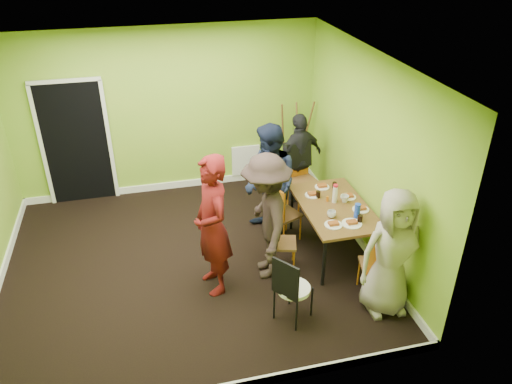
% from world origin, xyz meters
% --- Properties ---
extents(ground, '(5.00, 5.00, 0.00)m').
position_xyz_m(ground, '(0.00, 0.00, 0.00)').
color(ground, black).
rests_on(ground, ground).
extents(room_walls, '(5.04, 4.54, 2.82)m').
position_xyz_m(room_walls, '(-0.02, 0.04, 0.99)').
color(room_walls, '#7DB42E').
rests_on(room_walls, ground).
extents(dining_table, '(0.90, 1.50, 0.75)m').
position_xyz_m(dining_table, '(2.02, -0.19, 0.70)').
color(dining_table, black).
rests_on(dining_table, ground).
extents(chair_left_far, '(0.49, 0.49, 0.91)m').
position_xyz_m(chair_left_far, '(1.39, 0.23, 0.51)').
color(chair_left_far, orange).
rests_on(chair_left_far, ground).
extents(chair_left_near, '(0.43, 0.43, 0.85)m').
position_xyz_m(chair_left_near, '(1.16, -0.37, 0.48)').
color(chair_left_near, orange).
rests_on(chair_left_near, ground).
extents(chair_back_end, '(0.53, 0.60, 1.08)m').
position_xyz_m(chair_back_end, '(1.96, 1.24, 0.76)').
color(chair_back_end, orange).
rests_on(chair_back_end, ground).
extents(chair_front_end, '(0.45, 0.46, 0.93)m').
position_xyz_m(chair_front_end, '(2.18, -1.26, 0.52)').
color(chair_front_end, orange).
rests_on(chair_front_end, ground).
extents(chair_bentwood, '(0.50, 0.50, 0.92)m').
position_xyz_m(chair_bentwood, '(1.01, -1.39, 0.51)').
color(chair_bentwood, black).
rests_on(chair_bentwood, ground).
extents(easel, '(0.60, 0.57, 1.50)m').
position_xyz_m(easel, '(2.15, 2.02, 0.74)').
color(easel, brown).
rests_on(easel, ground).
extents(plate_near_left, '(0.22, 0.22, 0.01)m').
position_xyz_m(plate_near_left, '(1.81, 0.16, 0.76)').
color(plate_near_left, white).
rests_on(plate_near_left, dining_table).
extents(plate_near_right, '(0.23, 0.23, 0.01)m').
position_xyz_m(plate_near_right, '(1.82, -0.64, 0.76)').
color(plate_near_right, white).
rests_on(plate_near_right, dining_table).
extents(plate_far_back, '(0.22, 0.22, 0.01)m').
position_xyz_m(plate_far_back, '(2.03, 0.35, 0.76)').
color(plate_far_back, white).
rests_on(plate_far_back, dining_table).
extents(plate_far_front, '(0.26, 0.26, 0.01)m').
position_xyz_m(plate_far_front, '(2.06, -0.67, 0.76)').
color(plate_far_front, white).
rests_on(plate_far_front, dining_table).
extents(plate_wall_back, '(0.22, 0.22, 0.01)m').
position_xyz_m(plate_wall_back, '(2.29, -0.02, 0.76)').
color(plate_wall_back, white).
rests_on(plate_wall_back, dining_table).
extents(plate_wall_front, '(0.23, 0.23, 0.01)m').
position_xyz_m(plate_wall_front, '(2.32, -0.37, 0.76)').
color(plate_wall_front, white).
rests_on(plate_wall_front, dining_table).
extents(thermos, '(0.07, 0.07, 0.24)m').
position_xyz_m(thermos, '(2.05, -0.09, 0.87)').
color(thermos, white).
rests_on(thermos, dining_table).
extents(blue_bottle, '(0.08, 0.08, 0.20)m').
position_xyz_m(blue_bottle, '(2.19, -0.53, 0.85)').
color(blue_bottle, blue).
rests_on(blue_bottle, dining_table).
extents(orange_bottle, '(0.03, 0.03, 0.08)m').
position_xyz_m(orange_bottle, '(1.96, -0.04, 0.79)').
color(orange_bottle, orange).
rests_on(orange_bottle, dining_table).
extents(glass_mid, '(0.06, 0.06, 0.10)m').
position_xyz_m(glass_mid, '(1.87, 0.08, 0.80)').
color(glass_mid, black).
rests_on(glass_mid, dining_table).
extents(glass_back, '(0.06, 0.06, 0.09)m').
position_xyz_m(glass_back, '(2.20, 0.30, 0.79)').
color(glass_back, black).
rests_on(glass_back, dining_table).
extents(glass_front, '(0.07, 0.07, 0.10)m').
position_xyz_m(glass_front, '(2.18, -0.65, 0.80)').
color(glass_front, black).
rests_on(glass_front, dining_table).
extents(cup_a, '(0.12, 0.12, 0.09)m').
position_xyz_m(cup_a, '(1.86, -0.45, 0.80)').
color(cup_a, white).
rests_on(cup_a, dining_table).
extents(cup_b, '(0.11, 0.11, 0.10)m').
position_xyz_m(cup_b, '(2.19, -0.13, 0.80)').
color(cup_b, white).
rests_on(cup_b, dining_table).
extents(person_standing, '(0.57, 0.75, 1.87)m').
position_xyz_m(person_standing, '(0.25, -0.56, 0.93)').
color(person_standing, '#580F0F').
rests_on(person_standing, ground).
extents(person_left_far, '(0.93, 1.04, 1.76)m').
position_xyz_m(person_left_far, '(1.26, 0.42, 0.88)').
color(person_left_far, black).
rests_on(person_left_far, ground).
extents(person_left_near, '(0.76, 1.18, 1.74)m').
position_xyz_m(person_left_near, '(0.97, -0.43, 0.87)').
color(person_left_near, black).
rests_on(person_left_near, ground).
extents(person_back_end, '(0.97, 0.68, 1.52)m').
position_xyz_m(person_back_end, '(2.01, 1.37, 0.76)').
color(person_back_end, black).
rests_on(person_back_end, ground).
extents(person_front_end, '(0.82, 0.55, 1.65)m').
position_xyz_m(person_front_end, '(2.21, -1.47, 0.82)').
color(person_front_end, '#9C9288').
rests_on(person_front_end, ground).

